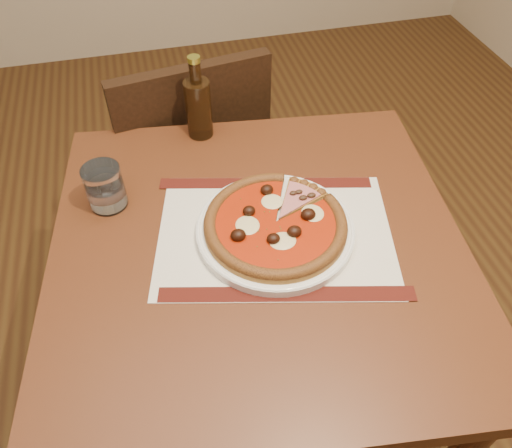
{
  "coord_description": "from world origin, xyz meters",
  "views": [
    {
      "loc": [
        0.44,
        0.11,
        1.48
      ],
      "look_at": [
        0.6,
        0.75,
        0.78
      ],
      "focal_mm": 35.0,
      "sensor_mm": 36.0,
      "label": 1
    }
  ],
  "objects": [
    {
      "name": "ham_slice",
      "position": [
        0.7,
        0.8,
        0.78
      ],
      "size": [
        0.12,
        0.11,
        0.02
      ],
      "rotation": [
        0.0,
        0.0,
        0.74
      ],
      "color": "#A37227",
      "rests_on": "plate"
    },
    {
      "name": "table",
      "position": [
        0.6,
        0.73,
        0.65
      ],
      "size": [
        0.89,
        0.89,
        0.75
      ],
      "rotation": [
        0.0,
        0.0,
        -0.12
      ],
      "color": "#592B15",
      "rests_on": "ground"
    },
    {
      "name": "water_glass",
      "position": [
        0.33,
        0.91,
        0.8
      ],
      "size": [
        0.1,
        0.1,
        0.09
      ],
      "primitive_type": "cylinder",
      "rotation": [
        0.0,
        0.0,
        -0.28
      ],
      "color": "white",
      "rests_on": "table"
    },
    {
      "name": "bottle",
      "position": [
        0.55,
        1.1,
        0.83
      ],
      "size": [
        0.06,
        0.06,
        0.2
      ],
      "color": "#361F0D",
      "rests_on": "table"
    },
    {
      "name": "plate",
      "position": [
        0.64,
        0.74,
        0.76
      ],
      "size": [
        0.31,
        0.31,
        0.02
      ],
      "primitive_type": "cylinder",
      "color": "white",
      "rests_on": "placemat"
    },
    {
      "name": "chair_far",
      "position": [
        0.53,
        1.3,
        0.5
      ],
      "size": [
        0.47,
        0.47,
        0.87
      ],
      "rotation": [
        0.0,
        0.0,
        3.3
      ],
      "color": "black",
      "rests_on": "ground"
    },
    {
      "name": "placemat",
      "position": [
        0.64,
        0.74,
        0.75
      ],
      "size": [
        0.52,
        0.42,
        0.0
      ],
      "primitive_type": "cube",
      "rotation": [
        0.0,
        0.0,
        -0.24
      ],
      "color": "white",
      "rests_on": "table"
    },
    {
      "name": "pizza",
      "position": [
        0.64,
        0.74,
        0.78
      ],
      "size": [
        0.28,
        0.28,
        0.04
      ],
      "color": "#A37227",
      "rests_on": "plate"
    }
  ]
}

